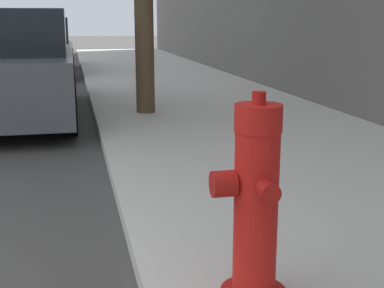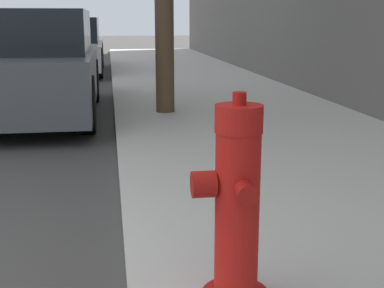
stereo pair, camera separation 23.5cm
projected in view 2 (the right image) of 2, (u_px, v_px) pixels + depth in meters
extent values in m
cylinder|color=red|center=(237.00, 215.00, 2.30)|extent=(0.19, 0.19, 0.73)
cylinder|color=red|center=(239.00, 119.00, 2.21)|extent=(0.20, 0.20, 0.12)
cylinder|color=#A91511|center=(239.00, 98.00, 2.19)|extent=(0.06, 0.06, 0.05)
cylinder|color=#A91511|center=(246.00, 193.00, 2.14)|extent=(0.08, 0.08, 0.08)
cylinder|color=#A91511|center=(230.00, 174.00, 2.40)|extent=(0.08, 0.08, 0.08)
cylinder|color=#A91511|center=(204.00, 184.00, 2.25)|extent=(0.10, 0.11, 0.11)
cube|color=#4C5156|center=(32.00, 77.00, 7.32)|extent=(1.70, 4.06, 0.71)
cube|color=black|center=(27.00, 31.00, 7.02)|extent=(1.56, 2.23, 0.55)
cylinder|color=black|center=(92.00, 81.00, 8.69)|extent=(0.20, 0.69, 0.69)
cylinder|color=black|center=(86.00, 105.00, 6.27)|extent=(0.20, 0.69, 0.69)
cube|color=silver|center=(66.00, 54.00, 13.20)|extent=(1.77, 4.32, 0.57)
cube|color=black|center=(64.00, 30.00, 12.90)|extent=(1.63, 2.37, 0.60)
cylinder|color=black|center=(39.00, 56.00, 14.40)|extent=(0.20, 0.68, 0.68)
cylinder|color=black|center=(100.00, 55.00, 14.64)|extent=(0.20, 0.68, 0.68)
cylinder|color=black|center=(24.00, 64.00, 11.82)|extent=(0.20, 0.68, 0.68)
cylinder|color=black|center=(98.00, 63.00, 12.06)|extent=(0.20, 0.68, 0.68)
cylinder|color=brown|center=(164.00, 19.00, 6.90)|extent=(0.25, 0.25, 2.43)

